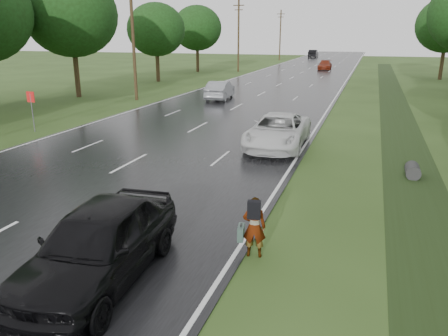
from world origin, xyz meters
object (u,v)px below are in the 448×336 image
at_px(white_pickup, 278,131).
at_px(silver_sedan, 220,90).
at_px(road_sign, 31,103).
at_px(pedestrian, 253,226).
at_px(dark_sedan, 98,244).

xyz_separation_m(white_pickup, silver_sedan, (-8.00, 14.51, -0.02)).
bearing_deg(road_sign, pedestrian, -33.06).
relative_size(pedestrian, white_pickup, 0.28).
distance_m(road_sign, pedestrian, 18.73).
xyz_separation_m(dark_sedan, silver_sedan, (-6.69, 27.79, -0.12)).
distance_m(road_sign, silver_sedan, 16.51).
relative_size(white_pickup, silver_sedan, 1.22).
xyz_separation_m(road_sign, silver_sedan, (6.00, 15.36, -0.83)).
xyz_separation_m(road_sign, white_pickup, (14.00, 0.84, -0.80)).
bearing_deg(silver_sedan, dark_sedan, 98.17).
height_order(dark_sedan, silver_sedan, dark_sedan).
relative_size(white_pickup, dark_sedan, 1.09).
distance_m(pedestrian, silver_sedan, 27.34).
bearing_deg(silver_sedan, pedestrian, 105.36).
relative_size(road_sign, dark_sedan, 0.44).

